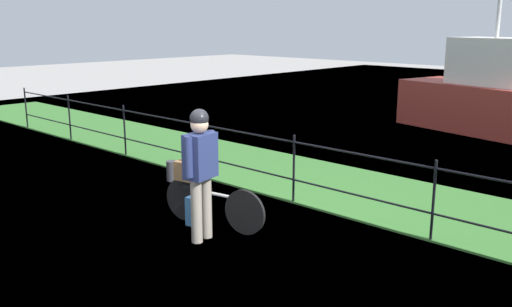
{
  "coord_description": "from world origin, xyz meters",
  "views": [
    {
      "loc": [
        5.19,
        -4.22,
        2.7
      ],
      "look_at": [
        -0.07,
        1.34,
        0.9
      ],
      "focal_mm": 39.17,
      "sensor_mm": 36.0,
      "label": 1
    }
  ],
  "objects_px": {
    "moored_boat_near": "(491,98)",
    "bicycle_main": "(212,204)",
    "cyclist_person": "(200,163)",
    "backpack_on_paving": "(197,211)",
    "terrier_dog": "(191,156)",
    "wooden_crate": "(190,171)",
    "mooring_bollard": "(172,171)"
  },
  "relations": [
    {
      "from": "backpack_on_paving",
      "to": "mooring_bollard",
      "type": "distance_m",
      "value": 2.3
    },
    {
      "from": "cyclist_person",
      "to": "moored_boat_near",
      "type": "xyz_separation_m",
      "value": [
        -0.15,
        9.66,
        -0.14
      ]
    },
    {
      "from": "moored_boat_near",
      "to": "mooring_bollard",
      "type": "bearing_deg",
      "value": -105.45
    },
    {
      "from": "bicycle_main",
      "to": "moored_boat_near",
      "type": "height_order",
      "value": "moored_boat_near"
    },
    {
      "from": "cyclist_person",
      "to": "mooring_bollard",
      "type": "height_order",
      "value": "cyclist_person"
    },
    {
      "from": "terrier_dog",
      "to": "backpack_on_paving",
      "type": "height_order",
      "value": "terrier_dog"
    },
    {
      "from": "bicycle_main",
      "to": "moored_boat_near",
      "type": "relative_size",
      "value": 0.33
    },
    {
      "from": "wooden_crate",
      "to": "mooring_bollard",
      "type": "distance_m",
      "value": 2.19
    },
    {
      "from": "mooring_bollard",
      "to": "cyclist_person",
      "type": "bearing_deg",
      "value": -30.72
    },
    {
      "from": "bicycle_main",
      "to": "cyclist_person",
      "type": "bearing_deg",
      "value": -58.35
    },
    {
      "from": "bicycle_main",
      "to": "backpack_on_paving",
      "type": "height_order",
      "value": "bicycle_main"
    },
    {
      "from": "wooden_crate",
      "to": "moored_boat_near",
      "type": "xyz_separation_m",
      "value": [
        0.46,
        9.32,
        0.13
      ]
    },
    {
      "from": "backpack_on_paving",
      "to": "mooring_bollard",
      "type": "relative_size",
      "value": 1.13
    },
    {
      "from": "wooden_crate",
      "to": "terrier_dog",
      "type": "distance_m",
      "value": 0.21
    },
    {
      "from": "terrier_dog",
      "to": "cyclist_person",
      "type": "distance_m",
      "value": 0.68
    },
    {
      "from": "wooden_crate",
      "to": "backpack_on_paving",
      "type": "distance_m",
      "value": 0.56
    },
    {
      "from": "backpack_on_paving",
      "to": "bicycle_main",
      "type": "bearing_deg",
      "value": 19.82
    },
    {
      "from": "wooden_crate",
      "to": "terrier_dog",
      "type": "height_order",
      "value": "terrier_dog"
    },
    {
      "from": "wooden_crate",
      "to": "mooring_bollard",
      "type": "bearing_deg",
      "value": 148.77
    },
    {
      "from": "bicycle_main",
      "to": "terrier_dog",
      "type": "distance_m",
      "value": 0.71
    },
    {
      "from": "terrier_dog",
      "to": "backpack_on_paving",
      "type": "distance_m",
      "value": 0.76
    },
    {
      "from": "wooden_crate",
      "to": "terrier_dog",
      "type": "xyz_separation_m",
      "value": [
        0.02,
        0.0,
        0.21
      ]
    },
    {
      "from": "cyclist_person",
      "to": "backpack_on_paving",
      "type": "height_order",
      "value": "cyclist_person"
    },
    {
      "from": "terrier_dog",
      "to": "mooring_bollard",
      "type": "height_order",
      "value": "terrier_dog"
    },
    {
      "from": "wooden_crate",
      "to": "cyclist_person",
      "type": "bearing_deg",
      "value": -29.17
    },
    {
      "from": "wooden_crate",
      "to": "moored_boat_near",
      "type": "relative_size",
      "value": 0.08
    },
    {
      "from": "moored_boat_near",
      "to": "bicycle_main",
      "type": "bearing_deg",
      "value": -90.62
    },
    {
      "from": "bicycle_main",
      "to": "terrier_dog",
      "type": "bearing_deg",
      "value": -169.21
    },
    {
      "from": "backpack_on_paving",
      "to": "moored_boat_near",
      "type": "relative_size",
      "value": 0.08
    },
    {
      "from": "bicycle_main",
      "to": "backpack_on_paving",
      "type": "xyz_separation_m",
      "value": [
        -0.18,
        -0.11,
        -0.12
      ]
    },
    {
      "from": "mooring_bollard",
      "to": "wooden_crate",
      "type": "bearing_deg",
      "value": -31.23
    },
    {
      "from": "moored_boat_near",
      "to": "backpack_on_paving",
      "type": "bearing_deg",
      "value": -91.71
    }
  ]
}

